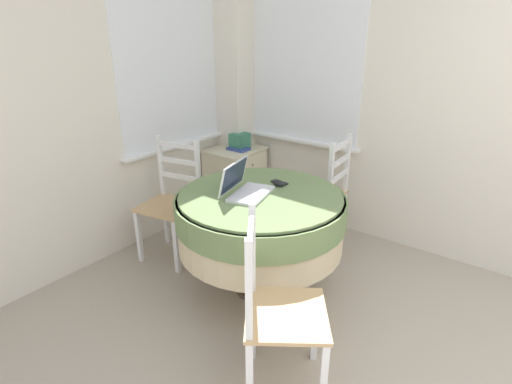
{
  "coord_description": "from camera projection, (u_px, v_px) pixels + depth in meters",
  "views": [
    {
      "loc": [
        -1.33,
        0.63,
        1.74
      ],
      "look_at": [
        0.77,
        2.21,
        0.67
      ],
      "focal_mm": 28.0,
      "sensor_mm": 36.0,
      "label": 1
    }
  ],
  "objects": [
    {
      "name": "book_on_cabinet",
      "position": [
        238.0,
        149.0,
        3.87
      ],
      "size": [
        0.14,
        0.2,
        0.02
      ],
      "color": "#33478C",
      "rests_on": "corner_cabinet"
    },
    {
      "name": "round_dining_table",
      "position": [
        260.0,
        217.0,
        2.68
      ],
      "size": [
        1.13,
        1.13,
        0.74
      ],
      "color": "#4C3D2D",
      "rests_on": "ground_plane"
    },
    {
      "name": "cell_phone",
      "position": [
        279.0,
        182.0,
        2.8
      ],
      "size": [
        0.07,
        0.13,
        0.01
      ],
      "color": "black",
      "rests_on": "round_dining_table"
    },
    {
      "name": "corner_room_shell",
      "position": [
        297.0,
        101.0,
        2.78
      ],
      "size": [
        4.13,
        5.19,
        2.55
      ],
      "color": "silver",
      "rests_on": "ground_plane"
    },
    {
      "name": "dining_chair_near_back_window",
      "position": [
        172.0,
        203.0,
        3.17
      ],
      "size": [
        0.47,
        0.48,
        0.96
      ],
      "color": "tan",
      "rests_on": "ground_plane"
    },
    {
      "name": "dining_chair_near_right_window",
      "position": [
        323.0,
        194.0,
        3.33
      ],
      "size": [
        0.44,
        0.43,
        0.96
      ],
      "color": "tan",
      "rests_on": "ground_plane"
    },
    {
      "name": "dining_chair_camera_near",
      "position": [
        277.0,
        312.0,
        1.94
      ],
      "size": [
        0.56,
        0.56,
        0.96
      ],
      "color": "tan",
      "rests_on": "ground_plane"
    },
    {
      "name": "corner_cabinet",
      "position": [
        236.0,
        180.0,
        4.04
      ],
      "size": [
        0.54,
        0.45,
        0.65
      ],
      "color": "beige",
      "rests_on": "ground_plane"
    },
    {
      "name": "storage_box",
      "position": [
        240.0,
        141.0,
        3.9
      ],
      "size": [
        0.17,
        0.15,
        0.15
      ],
      "color": "#387A5B",
      "rests_on": "corner_cabinet"
    },
    {
      "name": "laptop",
      "position": [
        245.0,
        187.0,
        2.59
      ],
      "size": [
        0.4,
        0.33,
        0.22
      ],
      "color": "silver",
      "rests_on": "round_dining_table"
    },
    {
      "name": "computer_mouse",
      "position": [
        278.0,
        183.0,
        2.74
      ],
      "size": [
        0.06,
        0.09,
        0.05
      ],
      "color": "black",
      "rests_on": "round_dining_table"
    }
  ]
}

